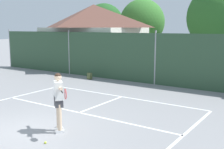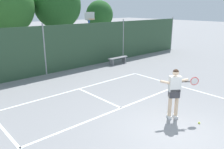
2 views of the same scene
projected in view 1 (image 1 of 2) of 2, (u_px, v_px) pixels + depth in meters
name	position (u px, v px, depth m)	size (l,w,h in m)	color
ground_plane	(27.00, 132.00, 8.75)	(120.00, 120.00, 0.00)	gray
court_markings	(43.00, 126.00, 9.28)	(8.30, 11.10, 0.01)	white
chainlink_fence	(155.00, 59.00, 15.84)	(26.09, 0.09, 3.04)	#2D4C33
clubhouse_building	(94.00, 35.00, 22.24)	(7.48, 5.82, 4.94)	silver
treeline_backdrop	(208.00, 20.00, 22.98)	(25.82, 4.62, 6.59)	brown
tennis_player	(59.00, 97.00, 8.61)	(1.23, 0.84, 1.85)	silver
tennis_ball	(45.00, 143.00, 7.90)	(0.07, 0.07, 0.07)	#CCE033
backpack_olive	(90.00, 76.00, 17.62)	(0.29, 0.25, 0.46)	#566038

